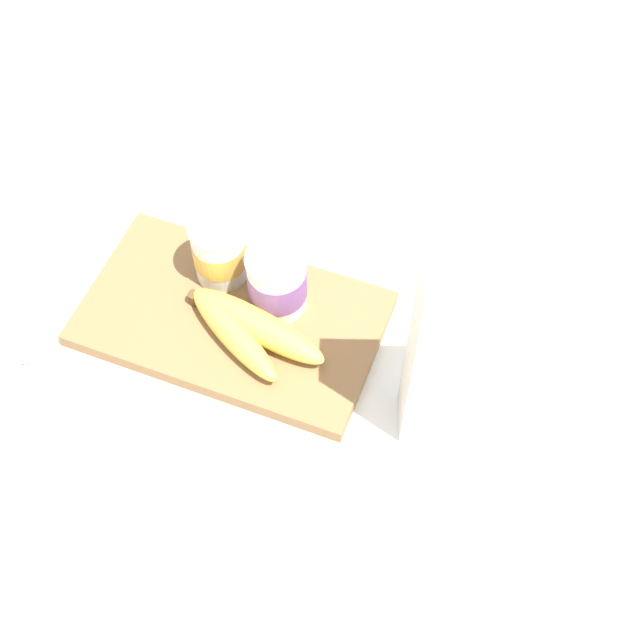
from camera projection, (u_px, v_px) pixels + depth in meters
ground_plane at (233, 324)px, 1.03m from camera, size 2.40×2.40×0.00m
cutting_board at (232, 319)px, 1.02m from camera, size 0.36×0.21×0.02m
cereal_box at (514, 358)px, 0.84m from camera, size 0.22×0.13×0.28m
yogurt_cup_front at (219, 251)px, 1.01m from camera, size 0.07×0.07×0.09m
yogurt_cup_back at (277, 281)px, 0.99m from camera, size 0.07×0.07×0.09m
banana_bunch at (248, 329)px, 0.98m from camera, size 0.19×0.11×0.04m
spoon at (27, 333)px, 1.02m from camera, size 0.08×0.12×0.01m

